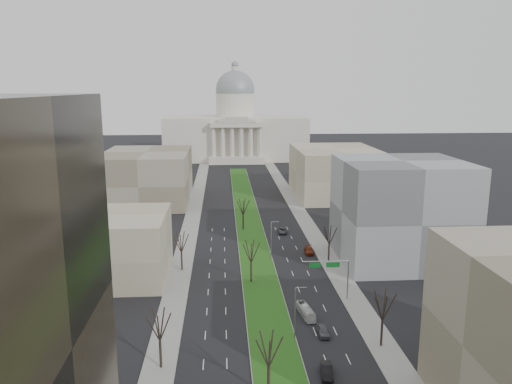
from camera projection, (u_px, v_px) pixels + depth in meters
name	position (u px, v px, depth m)	size (l,w,h in m)	color
ground	(250.00, 230.00, 145.05)	(600.00, 600.00, 0.00)	black
median	(250.00, 230.00, 144.05)	(8.00, 222.03, 0.20)	#999993
sidewalk_left	(183.00, 260.00, 119.47)	(5.00, 330.00, 0.15)	gray
sidewalk_right	(327.00, 256.00, 121.79)	(5.00, 330.00, 0.15)	gray
capitol	(235.00, 130.00, 287.73)	(80.00, 46.00, 55.00)	beige
building_beige_left	(106.00, 247.00, 107.26)	(26.00, 22.00, 14.00)	tan
building_grey_right	(400.00, 211.00, 117.50)	(28.00, 26.00, 24.00)	slate
building_far_left	(147.00, 177.00, 179.93)	(30.00, 40.00, 18.00)	gray
building_far_right	(335.00, 172.00, 189.45)	(30.00, 40.00, 18.00)	tan
tree_left_mid	(159.00, 324.00, 72.18)	(5.40, 5.40, 9.72)	black
tree_left_far	(181.00, 242.00, 111.26)	(5.28, 5.28, 9.50)	black
tree_right_mid	(383.00, 304.00, 78.33)	(5.52, 5.52, 9.94)	black
tree_right_far	(329.00, 235.00, 117.51)	(5.04, 5.04, 9.07)	black
tree_median_a	(269.00, 349.00, 65.38)	(5.40, 5.40, 9.72)	black
tree_median_b	(251.00, 251.00, 104.43)	(5.40, 5.40, 9.72)	black
tree_median_c	(243.00, 206.00, 143.48)	(5.40, 5.40, 9.72)	black
streetlamp_median_b	(295.00, 312.00, 80.85)	(1.90, 0.20, 9.16)	gray
streetlamp_median_c	(271.00, 239.00, 119.91)	(1.90, 0.20, 9.16)	gray
mast_arm_signs	(334.00, 270.00, 95.90)	(9.12, 0.24, 8.09)	gray
car_grey_near	(323.00, 331.00, 83.28)	(1.77, 4.41, 1.50)	#515259
car_black	(327.00, 371.00, 71.53)	(1.63, 4.67, 1.54)	black
car_red	(309.00, 250.00, 124.21)	(2.13, 5.24, 1.52)	maroon
car_grey_far	(282.00, 231.00, 141.56)	(2.38, 5.17, 1.44)	#45484C
box_van	(306.00, 311.00, 89.96)	(1.61, 6.90, 1.92)	silver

